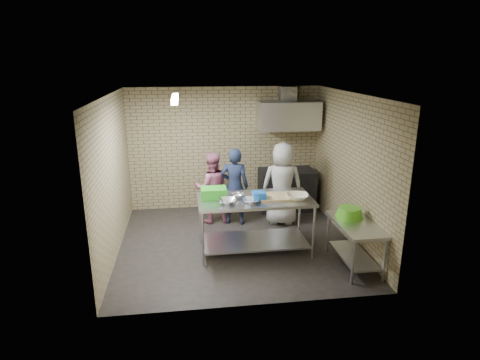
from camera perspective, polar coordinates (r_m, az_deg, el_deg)
The scene contains 26 objects.
floor at distance 7.62m, azimuth -0.55°, elevation -8.78°, with size 4.20×4.20×0.00m, color black.
ceiling at distance 6.90m, azimuth -0.61°, elevation 11.91°, with size 4.20×4.20×0.00m, color black.
back_wall at distance 9.07m, azimuth -2.16°, elevation 4.42°, with size 4.20×0.06×2.70m, color tan.
front_wall at distance 5.26m, azimuth 2.14°, elevation -4.76°, with size 4.20×0.06×2.70m, color tan.
left_wall at distance 7.20m, azimuth -17.40°, elevation 0.40°, with size 0.06×4.00×2.70m, color tan.
right_wall at distance 7.68m, azimuth 15.17°, elevation 1.58°, with size 0.06×4.00×2.70m, color tan.
prep_table at distance 7.15m, azimuth 2.08°, elevation -6.24°, with size 1.95×0.98×0.98m, color #ADAFB4.
side_counter at distance 6.94m, azimuth 15.72°, elevation -8.67°, with size 0.60×1.20×0.75m, color silver.
stove at distance 9.20m, azimuth 6.52°, elevation -1.31°, with size 1.20×0.70×0.90m, color black.
range_hood at distance 8.88m, azimuth 6.79°, elevation 8.97°, with size 1.30×0.60×0.60m, color silver.
hood_duct at distance 8.98m, azimuth 6.65°, elevation 11.94°, with size 0.35×0.30×0.30m, color #A5A8AD.
wall_shelf at distance 9.17m, azimuth 8.29°, elevation 8.01°, with size 0.80×0.20×0.04m, color #3F2B19.
fluorescent_fixture at distance 6.86m, azimuth -9.09°, elevation 11.17°, with size 0.10×1.25×0.08m, color white.
green_crate at distance 6.98m, azimuth -3.71°, elevation -1.80°, with size 0.43×0.33×0.17m, color green.
blue_tub at distance 6.87m, azimuth 2.68°, elevation -2.24°, with size 0.22×0.22×0.14m, color blue.
cutting_board at distance 7.02m, azimuth 4.97°, elevation -2.34°, with size 0.60×0.46×0.03m, color tan.
mixing_bowl_a at distance 6.71m, azimuth -1.80°, elevation -2.99°, with size 0.30×0.30×0.07m, color #B8BBC0.
mixing_bowl_b at distance 6.97m, azimuth -0.38°, elevation -2.24°, with size 0.23×0.23×0.07m, color silver.
mixing_bowl_c at distance 6.75m, azimuth 1.60°, elevation -2.92°, with size 0.28×0.28×0.07m, color silver.
ceramic_bowl at distance 6.97m, azimuth 8.01°, elevation -2.31°, with size 0.38×0.38×0.09m, color beige.
green_basin at distance 6.97m, azimuth 15.06°, elevation -4.41°, with size 0.46×0.46×0.17m, color #59C626, non-canonical shape.
bottle_red at distance 9.09m, azimuth 6.79°, elevation 8.69°, with size 0.07×0.07×0.18m, color #B22619.
bottle_green at distance 9.20m, azimuth 9.23°, elevation 8.59°, with size 0.06×0.06×0.15m, color green.
man_navy at distance 8.21m, azimuth -0.78°, elevation -0.91°, with size 0.58×0.38×1.59m, color black.
woman_pink at distance 8.34m, azimuth -3.98°, elevation -1.09°, with size 0.71×0.56×1.47m, color #C36788.
woman_white at distance 8.26m, azimuth 5.91°, elevation -0.54°, with size 0.82×0.54×1.68m, color silver.
Camera 1 is at (-0.85, -6.83, 3.27)m, focal length 30.48 mm.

